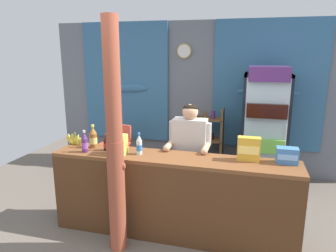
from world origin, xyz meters
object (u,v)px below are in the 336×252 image
bottle_shelf_rack (208,142)px  soda_bottle_grape_soda (85,143)px  soda_bottle_water (139,145)px  timber_post (115,146)px  snack_box_biscuit (287,156)px  shopkeeper (190,148)px  soda_bottle_cola (107,143)px  snack_box_instant_noodle (118,145)px  drink_fridge (265,123)px  banana_bunch (75,140)px  snack_box_choco_powder (249,149)px  soda_bottle_iced_tea (93,138)px  plastic_lawn_chair (117,147)px  stall_counter (170,192)px

bottle_shelf_rack → soda_bottle_grape_soda: size_ratio=4.57×
soda_bottle_water → timber_post: bearing=-104.9°
soda_bottle_grape_soda → snack_box_biscuit: 2.22m
timber_post → snack_box_biscuit: 1.77m
soda_bottle_grape_soda → shopkeeper: bearing=25.5°
soda_bottle_cola → snack_box_instant_noodle: 0.22m
timber_post → soda_bottle_water: bearing=75.1°
bottle_shelf_rack → snack_box_instant_noodle: bottle_shelf_rack is taller
drink_fridge → banana_bunch: bearing=-146.7°
timber_post → soda_bottle_grape_soda: bearing=149.1°
snack_box_biscuit → shopkeeper: bearing=163.6°
drink_fridge → snack_box_choco_powder: size_ratio=7.32×
banana_bunch → soda_bottle_iced_tea: bearing=-8.6°
plastic_lawn_chair → bottle_shelf_rack: bearing=11.1°
stall_counter → snack_box_biscuit: (1.19, 0.21, 0.46)m
snack_box_biscuit → banana_bunch: 2.48m
soda_bottle_cola → shopkeeper: bearing=24.1°
drink_fridge → soda_bottle_iced_tea: size_ratio=6.67×
soda_bottle_water → soda_bottle_grape_soda: soda_bottle_grape_soda is taller
snack_box_choco_powder → drink_fridge: bearing=82.2°
soda_bottle_iced_tea → soda_bottle_grape_soda: size_ratio=1.09×
plastic_lawn_chair → soda_bottle_water: 1.90m
snack_box_biscuit → plastic_lawn_chair: bearing=151.3°
timber_post → drink_fridge: timber_post is taller
soda_bottle_grape_soda → banana_bunch: size_ratio=0.98×
timber_post → snack_box_choco_powder: (1.30, 0.51, -0.08)m
timber_post → snack_box_choco_powder: 1.40m
banana_bunch → stall_counter: bearing=-10.1°
snack_box_instant_noodle → banana_bunch: bearing=162.9°
soda_bottle_iced_tea → stall_counter: bearing=-10.5°
stall_counter → plastic_lawn_chair: bearing=130.3°
soda_bottle_grape_soda → banana_bunch: soda_bottle_grape_soda is taller
drink_fridge → soda_bottle_water: 2.16m
shopkeeper → soda_bottle_cola: 1.00m
timber_post → bottle_shelf_rack: bearing=73.9°
bottle_shelf_rack → banana_bunch: 2.25m
soda_bottle_iced_tea → snack_box_biscuit: bearing=0.7°
timber_post → snack_box_instant_noodle: 0.37m
stall_counter → shopkeeper: size_ratio=1.86×
drink_fridge → bottle_shelf_rack: bearing=168.7°
snack_box_choco_powder → stall_counter: bearing=-166.2°
soda_bottle_iced_tea → soda_bottle_grape_soda: soda_bottle_iced_tea is taller
timber_post → soda_bottle_grape_soda: timber_post is taller
timber_post → bottle_shelf_rack: 2.38m
plastic_lawn_chair → banana_bunch: size_ratio=3.26×
timber_post → plastic_lawn_chair: size_ratio=2.80×
timber_post → plastic_lawn_chair: (-0.88, 1.93, -0.66)m
shopkeeper → soda_bottle_iced_tea: 1.17m
timber_post → banana_bunch: bearing=145.6°
soda_bottle_cola → banana_bunch: soda_bottle_cola is taller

